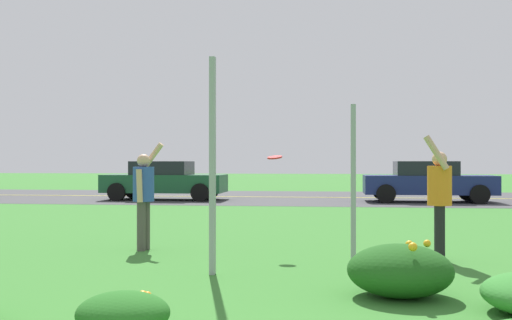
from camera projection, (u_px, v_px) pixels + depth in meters
name	position (u px, v px, depth m)	size (l,w,h in m)	color
ground_plane	(302.00, 227.00, 12.94)	(120.00, 120.00, 0.00)	#387A2D
highway_strip	(316.00, 197.00, 23.86)	(120.00, 9.95, 0.01)	#424244
highway_center_stripe	(316.00, 197.00, 23.86)	(120.00, 0.16, 0.00)	yellow
daylily_clump_near_camera	(400.00, 270.00, 6.24)	(1.10, 1.02, 0.62)	#1E5619
daylily_clump_front_right	(123.00, 313.00, 4.87)	(0.77, 0.71, 0.35)	#23661E
sign_post_near_path	(212.00, 166.00, 7.50)	(0.07, 0.10, 2.74)	#93969B
sign_post_by_roadside	(353.00, 184.00, 8.32)	(0.07, 0.10, 2.23)	#93969B
person_thrower_blue_shirt	(144.00, 192.00, 9.57)	(0.46, 0.50, 1.74)	#2D4C9E
person_catcher_orange_shirt	(439.00, 195.00, 8.50)	(0.43, 0.50, 1.80)	orange
frisbee_red	(275.00, 157.00, 9.32)	(0.24, 0.24, 0.08)	red
car_dark_green_center_left	(164.00, 180.00, 22.35)	(4.50, 2.00, 1.45)	#194C2D
car_navy_center_right	(427.00, 181.00, 21.13)	(4.50, 2.00, 1.45)	navy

